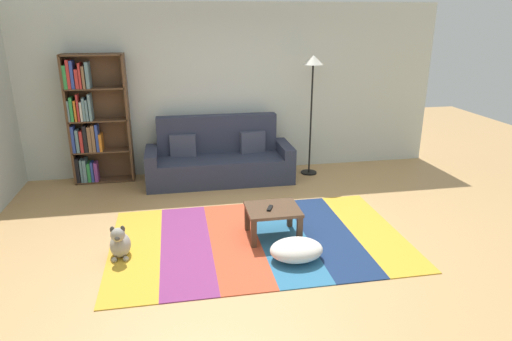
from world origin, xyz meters
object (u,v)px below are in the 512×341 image
object	(u,v)px
coffee_table	(273,213)
tv_remote	(270,208)
couch	(219,159)
dog	(120,243)
bookshelf	(91,121)
pouf	(296,250)
standing_lamp	(313,76)

from	to	relation	value
coffee_table	tv_remote	distance (m)	0.09
coffee_table	couch	bearing A→B (deg)	100.93
dog	coffee_table	bearing A→B (deg)	5.25
bookshelf	pouf	distance (m)	3.92
couch	bookshelf	distance (m)	2.03
pouf	tv_remote	world-z (taller)	tv_remote
bookshelf	dog	bearing A→B (deg)	-76.79
bookshelf	pouf	world-z (taller)	bookshelf
coffee_table	pouf	xyz separation A→B (m)	(0.13, -0.57, -0.18)
bookshelf	coffee_table	xyz separation A→B (m)	(2.31, -2.37, -0.67)
tv_remote	coffee_table	bearing A→B (deg)	50.14
pouf	dog	size ratio (longest dim) A/B	1.44
bookshelf	standing_lamp	size ratio (longest dim) A/B	1.03
dog	tv_remote	xyz separation A→B (m)	(1.68, 0.14, 0.22)
pouf	tv_remote	distance (m)	0.63
dog	couch	bearing A→B (deg)	59.61
coffee_table	pouf	size ratio (longest dim) A/B	1.07
tv_remote	dog	bearing A→B (deg)	-151.59
pouf	standing_lamp	bearing A→B (deg)	70.43
coffee_table	standing_lamp	distance (m)	2.72
couch	bookshelf	xyz separation A→B (m)	(-1.91, 0.28, 0.63)
couch	dog	bearing A→B (deg)	-120.39
dog	tv_remote	world-z (taller)	dog
coffee_table	tv_remote	world-z (taller)	tv_remote
bookshelf	couch	bearing A→B (deg)	-8.39
pouf	dog	bearing A→B (deg)	167.39
couch	standing_lamp	distance (m)	1.96
bookshelf	dog	distance (m)	2.72
pouf	coffee_table	bearing A→B (deg)	103.04
couch	bookshelf	world-z (taller)	bookshelf
standing_lamp	pouf	bearing A→B (deg)	-109.57
bookshelf	dog	world-z (taller)	bookshelf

